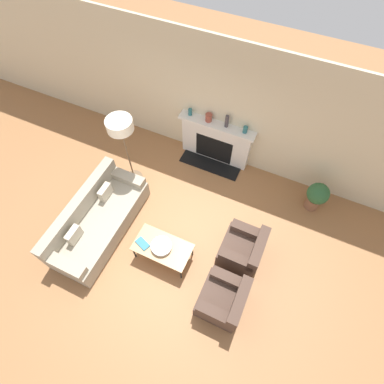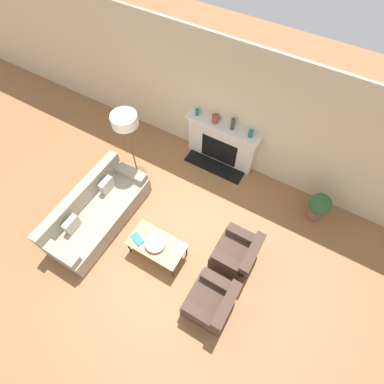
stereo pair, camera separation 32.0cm
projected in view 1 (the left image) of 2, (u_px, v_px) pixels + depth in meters
name	position (u px, v px, depth m)	size (l,w,h in m)	color
ground_plane	(157.00, 248.00, 5.95)	(18.00, 18.00, 0.00)	#99663D
wall_back	(214.00, 104.00, 6.09)	(18.00, 0.06, 2.90)	beige
fireplace	(215.00, 142.00, 6.76)	(1.70, 0.59, 1.09)	silver
couch	(97.00, 220.00, 5.95)	(0.95, 2.29, 0.82)	#9E937F
armchair_near	(224.00, 299.00, 5.13)	(0.74, 0.80, 0.76)	#4C382D
armchair_far	(243.00, 249.00, 5.62)	(0.74, 0.80, 0.76)	#4C382D
coffee_table	(163.00, 248.00, 5.53)	(1.07, 0.58, 0.44)	tan
bowl	(161.00, 246.00, 5.45)	(0.38, 0.38, 0.09)	silver
book	(143.00, 243.00, 5.52)	(0.30, 0.23, 0.02)	teal
floor_lamp	(121.00, 130.00, 5.58)	(0.50, 0.50, 1.79)	brown
mantel_vase_left	(190.00, 112.00, 6.37)	(0.08, 0.08, 0.15)	#28666B
mantel_vase_center_left	(209.00, 118.00, 6.26)	(0.14, 0.14, 0.17)	brown
mantel_vase_center_right	(227.00, 121.00, 6.13)	(0.08, 0.08, 0.28)	#3D383D
mantel_vase_right	(245.00, 130.00, 6.09)	(0.09, 0.09, 0.15)	#28666B
potted_plant	(317.00, 195.00, 6.11)	(0.45, 0.45, 0.72)	brown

